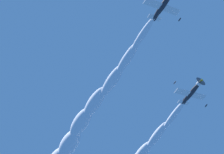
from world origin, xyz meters
TOP-DOWN VIEW (x-y plane):
  - airplane_lead at (-1.73, 2.09)m, footprint 7.73×7.32m
  - airplane_left_wingman at (12.33, 17.83)m, footprint 7.74×7.32m

SIDE VIEW (x-z plane):
  - airplane_lead at x=-1.73m, z-range 84.03..87.26m
  - airplane_left_wingman at x=12.33m, z-range 85.19..88.41m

